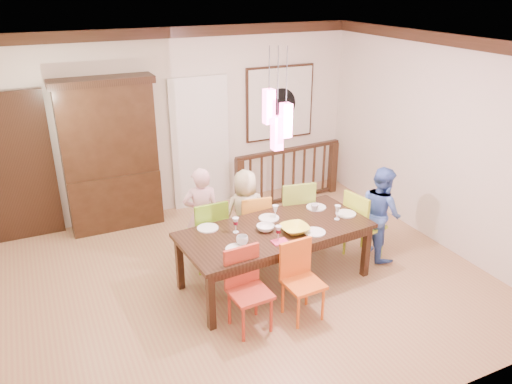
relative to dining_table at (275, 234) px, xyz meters
name	(u,v)px	position (x,y,z in m)	size (l,w,h in m)	color
floor	(242,281)	(-0.38, 0.17, -0.67)	(6.00, 6.00, 0.00)	#AB7653
ceiling	(238,46)	(-0.38, 0.17, 2.23)	(6.00, 6.00, 0.00)	white
wall_back	(177,123)	(-0.38, 2.67, 0.78)	(6.00, 6.00, 0.00)	beige
wall_right	(438,142)	(2.62, 0.17, 0.78)	(5.00, 5.00, 0.00)	beige
crown_molding	(239,53)	(-0.38, 0.17, 2.15)	(6.00, 5.00, 0.16)	black
panel_door	(16,171)	(-2.78, 2.62, 0.38)	(1.04, 0.07, 2.24)	black
white_doorway	(200,145)	(-0.03, 2.63, 0.38)	(0.97, 0.05, 2.22)	silver
painting	(280,103)	(1.42, 2.63, 0.92)	(1.25, 0.06, 1.25)	black
pendant_cluster	(277,120)	(0.00, 0.00, 1.43)	(0.27, 0.21, 1.14)	#FF4C9A
dining_table	(275,234)	(0.00, 0.00, 0.00)	(2.41, 1.25, 0.75)	black
chair_far_left	(207,228)	(-0.63, 0.72, -0.11)	(0.44, 0.44, 0.98)	#699D1E
chair_far_mid	(253,219)	(0.05, 0.78, -0.16)	(0.46, 0.46, 0.90)	orange
chair_far_right	(293,208)	(0.65, 0.72, -0.08)	(0.54, 0.54, 1.03)	olive
chair_near_left	(250,287)	(-0.66, -0.71, -0.15)	(0.44, 0.44, 0.92)	#B23521
chair_near_mid	(304,278)	(-0.04, -0.77, -0.17)	(0.42, 0.42, 0.89)	orange
chair_end_right	(365,220)	(1.39, 0.05, -0.12)	(0.51, 0.51, 0.97)	#B1CB2B
china_hutch	(110,155)	(-1.49, 2.46, 0.47)	(1.44, 0.46, 2.28)	black
balustrade	(288,174)	(1.34, 2.12, -0.18)	(1.99, 0.22, 0.96)	black
person_far_left	(202,215)	(-0.63, 0.90, -0.01)	(0.48, 0.32, 1.33)	#FABECD
person_far_mid	(246,213)	(-0.03, 0.82, -0.07)	(0.60, 0.39, 1.22)	beige
person_end_right	(381,213)	(1.59, -0.01, -0.03)	(0.63, 0.49, 1.29)	#4568C1
serving_bowl	(295,229)	(0.17, -0.18, 0.12)	(0.33, 0.33, 0.08)	yellow
small_bowl	(265,228)	(-0.13, 0.01, 0.11)	(0.22, 0.22, 0.07)	white
cup_left	(242,240)	(-0.52, -0.19, 0.13)	(0.14, 0.14, 0.11)	silver
cup_right	(315,208)	(0.69, 0.23, 0.12)	(0.10, 0.10, 0.10)	silver
plate_far_left	(208,228)	(-0.75, 0.35, 0.08)	(0.26, 0.26, 0.01)	white
plate_far_mid	(269,218)	(0.05, 0.28, 0.08)	(0.26, 0.26, 0.01)	white
plate_far_right	(316,207)	(0.76, 0.31, 0.08)	(0.26, 0.26, 0.01)	white
plate_near_left	(237,249)	(-0.62, -0.27, 0.08)	(0.26, 0.26, 0.01)	white
plate_near_mid	(315,232)	(0.38, -0.30, 0.08)	(0.26, 0.26, 0.01)	white
plate_end_right	(346,214)	(1.01, -0.03, 0.08)	(0.26, 0.26, 0.01)	white
wine_glass_a	(236,225)	(-0.47, 0.12, 0.17)	(0.08, 0.08, 0.19)	#590C19
wine_glass_b	(275,212)	(0.12, 0.23, 0.17)	(0.08, 0.08, 0.19)	silver
wine_glass_c	(278,234)	(-0.11, -0.29, 0.17)	(0.08, 0.08, 0.19)	#590C19
wine_glass_d	(337,212)	(0.82, -0.10, 0.17)	(0.08, 0.08, 0.19)	silver
napkin	(280,242)	(-0.11, -0.33, 0.08)	(0.18, 0.14, 0.01)	#D83359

